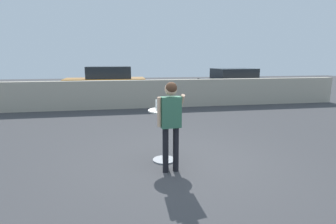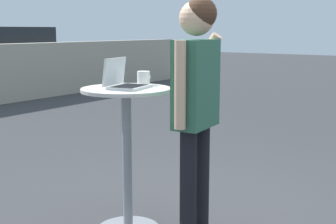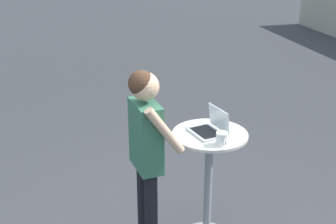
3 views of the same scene
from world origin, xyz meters
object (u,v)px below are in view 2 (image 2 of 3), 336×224
Objects in this scene: cafe_table at (127,146)px; standing_person at (196,95)px; coffee_mug at (144,78)px; laptop at (124,82)px; parked_car_further_down at (11,55)px.

standing_person reaches higher than cafe_table.
standing_person is (-0.19, -0.58, -0.06)m from coffee_mug.
laptop is 0.57m from standing_person.
parked_car_further_down is (5.35, 8.82, -0.33)m from coffee_mug.
coffee_mug reaches higher than cafe_table.
coffee_mug is at bearing -121.25° from parked_car_further_down.
cafe_table is 0.70m from standing_person.
parked_car_further_down reaches higher than coffee_mug.
parked_car_further_down is (5.54, 9.40, -0.27)m from standing_person.
laptop reaches higher than cafe_table.
standing_person is at bearing -108.25° from coffee_mug.
coffee_mug is 0.08× the size of standing_person.
cafe_table is 0.47m from laptop.
cafe_table is at bearing -38.71° from laptop.
laptop is 10.46m from parked_car_further_down.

